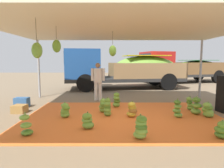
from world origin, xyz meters
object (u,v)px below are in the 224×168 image
object	(u,v)px
cargo_truck_far	(181,67)
banana_bunch_7	(117,100)
banana_bunch_3	(103,106)
banana_bunch_11	(178,109)
banana_bunch_6	(108,108)
banana_bunch_8	(132,110)
banana_bunch_5	(65,111)
banana_bunch_0	(208,110)
worker_0	(98,79)
cargo_truck_main	(122,68)
banana_bunch_2	(223,130)
banana_bunch_10	(26,126)
crate_1	(20,109)
crate_0	(22,102)
banana_bunch_1	(141,128)
banana_bunch_12	(88,121)
banana_bunch_4	(197,106)
banana_bunch_9	(190,104)

from	to	relation	value
cargo_truck_far	banana_bunch_7	bearing A→B (deg)	-122.19
banana_bunch_3	banana_bunch_11	xyz separation A→B (m)	(2.31, -0.58, 0.03)
banana_bunch_6	banana_bunch_8	size ratio (longest dim) A/B	1.21
banana_bunch_3	banana_bunch_8	xyz separation A→B (m)	(0.92, -0.50, -0.01)
banana_bunch_5	banana_bunch_6	distance (m)	1.31
banana_bunch_0	banana_bunch_5	xyz separation A→B (m)	(-4.38, -0.02, -0.01)
worker_0	banana_bunch_3	bearing A→B (deg)	-81.57
cargo_truck_main	banana_bunch_6	bearing A→B (deg)	-96.93
banana_bunch_6	banana_bunch_5	bearing A→B (deg)	-172.98
banana_bunch_5	cargo_truck_far	xyz separation A→B (m)	(6.92, 9.80, 0.98)
banana_bunch_2	cargo_truck_far	xyz separation A→B (m)	(3.03, 11.45, 1.01)
worker_0	cargo_truck_far	bearing A→B (deg)	49.55
banana_bunch_3	banana_bunch_11	bearing A→B (deg)	-14.00
worker_0	banana_bunch_5	bearing A→B (deg)	-107.27
banana_bunch_8	banana_bunch_11	xyz separation A→B (m)	(1.38, -0.07, 0.03)
banana_bunch_10	crate_1	size ratio (longest dim) A/B	1.31
banana_bunch_2	banana_bunch_8	bearing A→B (deg)	136.89
banana_bunch_6	banana_bunch_10	distance (m)	2.47
banana_bunch_7	worker_0	distance (m)	1.66
banana_bunch_10	cargo_truck_main	size ratio (longest dim) A/B	0.07
banana_bunch_8	banana_bunch_11	distance (m)	1.39
banana_bunch_0	banana_bunch_2	world-z (taller)	banana_bunch_0
cargo_truck_far	crate_0	size ratio (longest dim) A/B	14.27
banana_bunch_0	worker_0	distance (m)	4.48
banana_bunch_7	worker_0	bearing A→B (deg)	121.30
banana_bunch_3	banana_bunch_7	distance (m)	0.92
banana_bunch_11	banana_bunch_0	bearing A→B (deg)	1.44
crate_1	banana_bunch_5	bearing A→B (deg)	-18.87
banana_bunch_0	cargo_truck_far	size ratio (longest dim) A/B	0.07
banana_bunch_0	banana_bunch_1	world-z (taller)	banana_bunch_1
banana_bunch_0	crate_0	world-z (taller)	banana_bunch_0
banana_bunch_10	worker_0	bearing A→B (deg)	71.56
banana_bunch_5	banana_bunch_7	xyz separation A→B (m)	(1.61, 1.36, 0.04)
banana_bunch_10	worker_0	world-z (taller)	worker_0
banana_bunch_2	crate_0	xyz separation A→B (m)	(-5.85, 3.03, -0.02)
banana_bunch_10	cargo_truck_main	bearing A→B (deg)	71.70
banana_bunch_12	crate_1	size ratio (longest dim) A/B	1.03
banana_bunch_7	banana_bunch_11	world-z (taller)	banana_bunch_11
banana_bunch_0	crate_0	size ratio (longest dim) A/B	0.96
banana_bunch_1	worker_0	world-z (taller)	worker_0
banana_bunch_10	banana_bunch_11	xyz separation A→B (m)	(3.99, 1.48, 0.02)
banana_bunch_0	banana_bunch_1	size ratio (longest dim) A/B	0.88
banana_bunch_7	banana_bunch_12	xyz separation A→B (m)	(-0.80, -2.34, -0.07)
banana_bunch_10	banana_bunch_7	bearing A→B (deg)	52.73
banana_bunch_11	cargo_truck_far	world-z (taller)	cargo_truck_far
banana_bunch_6	banana_bunch_7	xyz separation A→B (m)	(0.31, 1.20, -0.01)
banana_bunch_2	crate_1	world-z (taller)	banana_bunch_2
banana_bunch_12	crate_0	bearing A→B (deg)	139.57
banana_bunch_4	banana_bunch_9	size ratio (longest dim) A/B	1.16
banana_bunch_9	banana_bunch_2	bearing A→B (deg)	-96.36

